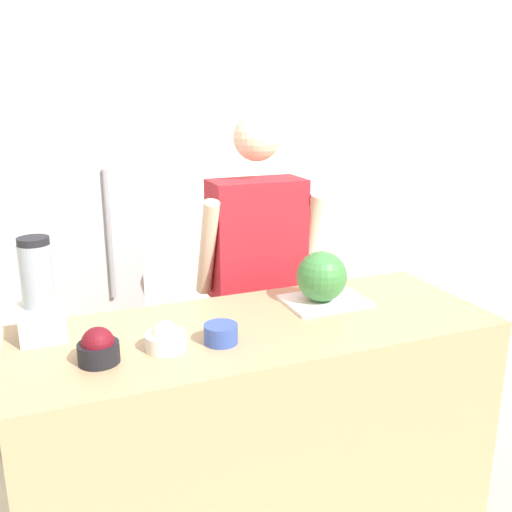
{
  "coord_description": "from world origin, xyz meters",
  "views": [
    {
      "loc": [
        -0.73,
        -1.45,
        1.71
      ],
      "look_at": [
        0.0,
        0.36,
        1.14
      ],
      "focal_mm": 40.0,
      "sensor_mm": 36.0,
      "label": 1
    }
  ],
  "objects_px": {
    "watermelon": "(322,276)",
    "bowl_cherries": "(98,348)",
    "refrigerator": "(56,256)",
    "bowl_small_blue": "(221,334)",
    "person": "(257,285)",
    "blender": "(39,297)",
    "bowl_cream": "(166,338)"
  },
  "relations": [
    {
      "from": "bowl_cherries",
      "to": "blender",
      "type": "height_order",
      "value": "blender"
    },
    {
      "from": "refrigerator",
      "to": "bowl_cherries",
      "type": "relative_size",
      "value": 13.55
    },
    {
      "from": "bowl_cherries",
      "to": "bowl_cream",
      "type": "xyz_separation_m",
      "value": [
        0.22,
        0.01,
        -0.01
      ]
    },
    {
      "from": "bowl_cherries",
      "to": "bowl_small_blue",
      "type": "bearing_deg",
      "value": -0.85
    },
    {
      "from": "refrigerator",
      "to": "bowl_cherries",
      "type": "xyz_separation_m",
      "value": [
        0.05,
        -1.34,
        0.06
      ]
    },
    {
      "from": "person",
      "to": "bowl_cherries",
      "type": "height_order",
      "value": "person"
    },
    {
      "from": "bowl_cream",
      "to": "bowl_small_blue",
      "type": "relative_size",
      "value": 1.19
    },
    {
      "from": "bowl_cherries",
      "to": "bowl_small_blue",
      "type": "height_order",
      "value": "bowl_cherries"
    },
    {
      "from": "bowl_cherries",
      "to": "bowl_cream",
      "type": "distance_m",
      "value": 0.22
    },
    {
      "from": "watermelon",
      "to": "bowl_small_blue",
      "type": "distance_m",
      "value": 0.53
    },
    {
      "from": "blender",
      "to": "person",
      "type": "bearing_deg",
      "value": 23.5
    },
    {
      "from": "person",
      "to": "bowl_small_blue",
      "type": "height_order",
      "value": "person"
    },
    {
      "from": "person",
      "to": "bowl_cream",
      "type": "height_order",
      "value": "person"
    },
    {
      "from": "person",
      "to": "bowl_cream",
      "type": "relative_size",
      "value": 11.83
    },
    {
      "from": "refrigerator",
      "to": "blender",
      "type": "relative_size",
      "value": 4.92
    },
    {
      "from": "bowl_small_blue",
      "to": "blender",
      "type": "height_order",
      "value": "blender"
    },
    {
      "from": "watermelon",
      "to": "bowl_cherries",
      "type": "xyz_separation_m",
      "value": [
        -0.89,
        -0.19,
        -0.07
      ]
    },
    {
      "from": "person",
      "to": "blender",
      "type": "height_order",
      "value": "person"
    },
    {
      "from": "refrigerator",
      "to": "person",
      "type": "height_order",
      "value": "refrigerator"
    },
    {
      "from": "watermelon",
      "to": "blender",
      "type": "bearing_deg",
      "value": 176.61
    },
    {
      "from": "bowl_cherries",
      "to": "bowl_small_blue",
      "type": "relative_size",
      "value": 1.13
    },
    {
      "from": "bowl_cream",
      "to": "blender",
      "type": "relative_size",
      "value": 0.38
    },
    {
      "from": "refrigerator",
      "to": "bowl_cream",
      "type": "height_order",
      "value": "refrigerator"
    },
    {
      "from": "person",
      "to": "bowl_cream",
      "type": "distance_m",
      "value": 0.89
    },
    {
      "from": "refrigerator",
      "to": "person",
      "type": "xyz_separation_m",
      "value": [
        0.85,
        -0.67,
        -0.06
      ]
    },
    {
      "from": "bowl_cherries",
      "to": "person",
      "type": "bearing_deg",
      "value": 39.85
    },
    {
      "from": "person",
      "to": "blender",
      "type": "xyz_separation_m",
      "value": [
        -0.96,
        -0.42,
        0.22
      ]
    },
    {
      "from": "refrigerator",
      "to": "blender",
      "type": "height_order",
      "value": "refrigerator"
    },
    {
      "from": "refrigerator",
      "to": "person",
      "type": "bearing_deg",
      "value": -38.26
    },
    {
      "from": "refrigerator",
      "to": "bowl_small_blue",
      "type": "bearing_deg",
      "value": -71.55
    },
    {
      "from": "bowl_cream",
      "to": "bowl_small_blue",
      "type": "distance_m",
      "value": 0.18
    },
    {
      "from": "bowl_small_blue",
      "to": "blender",
      "type": "bearing_deg",
      "value": 154.81
    }
  ]
}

